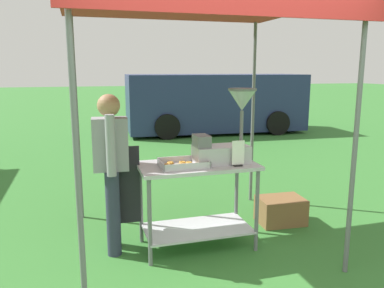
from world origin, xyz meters
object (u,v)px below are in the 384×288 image
(stall_canopy, at_px, (195,11))
(menu_sign, at_px, (238,155))
(donut_tray, at_px, (183,165))
(van_navy, at_px, (214,102))
(donut_cart, at_px, (197,189))
(donut_fryer, at_px, (227,134))
(vendor, at_px, (112,165))
(supply_crate, at_px, (281,210))

(stall_canopy, height_order, menu_sign, stall_canopy)
(donut_tray, relative_size, van_navy, 0.09)
(donut_tray, bearing_deg, van_navy, 68.15)
(van_navy, bearing_deg, menu_sign, -107.84)
(donut_cart, bearing_deg, donut_fryer, -4.15)
(vendor, bearing_deg, van_navy, 62.92)
(donut_cart, distance_m, supply_crate, 1.29)
(donut_cart, xyz_separation_m, vendor, (-0.85, 0.15, 0.27))
(donut_cart, distance_m, donut_fryer, 0.64)
(stall_canopy, xyz_separation_m, vendor, (-0.85, 0.06, -1.49))
(menu_sign, distance_m, supply_crate, 1.28)
(stall_canopy, bearing_deg, van_navy, 68.86)
(stall_canopy, height_order, donut_tray, stall_canopy)
(menu_sign, bearing_deg, van_navy, 72.16)
(donut_cart, xyz_separation_m, donut_fryer, (0.31, -0.02, 0.56))
(donut_cart, height_order, supply_crate, donut_cart)
(stall_canopy, relative_size, menu_sign, 9.78)
(donut_tray, distance_m, menu_sign, 0.55)
(donut_fryer, xyz_separation_m, vendor, (-1.15, 0.18, -0.29))
(donut_cart, distance_m, vendor, 0.90)
(menu_sign, bearing_deg, donut_cart, 151.08)
(stall_canopy, xyz_separation_m, donut_tray, (-0.17, -0.17, -1.48))
(vendor, bearing_deg, stall_canopy, -3.78)
(donut_cart, xyz_separation_m, supply_crate, (1.16, 0.32, -0.48))
(donut_fryer, bearing_deg, donut_cart, 175.85)
(vendor, xyz_separation_m, van_navy, (3.56, 6.96, -0.03))
(vendor, distance_m, supply_crate, 2.14)
(van_navy, bearing_deg, donut_tray, -111.85)
(stall_canopy, xyz_separation_m, donut_cart, (-0.00, -0.10, -1.76))
(donut_fryer, distance_m, vendor, 1.20)
(stall_canopy, bearing_deg, donut_tray, -134.99)
(menu_sign, xyz_separation_m, vendor, (-1.20, 0.35, -0.10))
(stall_canopy, relative_size, van_navy, 0.48)
(donut_cart, height_order, van_navy, van_navy)
(menu_sign, height_order, van_navy, van_navy)
(vendor, bearing_deg, donut_fryer, -8.73)
(stall_canopy, bearing_deg, supply_crate, 10.82)
(donut_fryer, bearing_deg, supply_crate, 21.91)
(donut_cart, distance_m, menu_sign, 0.56)
(stall_canopy, bearing_deg, donut_cart, -90.00)
(donut_tray, relative_size, donut_fryer, 0.61)
(vendor, xyz_separation_m, supply_crate, (2.00, 0.17, -0.75))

